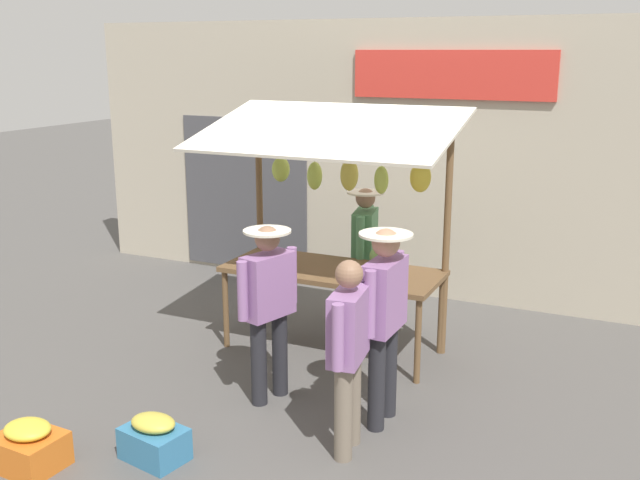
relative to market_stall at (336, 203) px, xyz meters
name	(u,v)px	position (x,y,z in m)	size (l,w,h in m)	color
ground_plane	(332,349)	(0.02, 0.04, -1.55)	(40.00, 40.00, 0.00)	#514F4C
street_backdrop	(401,160)	(0.06, -2.15, 0.15)	(9.00, 0.30, 3.40)	#B2A893
market_stall	(336,203)	(0.00, 0.00, 0.00)	(2.50, 1.46, 2.50)	brown
vendor_with_sunhat	(365,247)	(-0.04, -0.71, -0.63)	(0.41, 0.67, 1.58)	navy
shopper_with_ponytail	(268,300)	(0.07, 1.29, -0.62)	(0.41, 0.66, 1.59)	#232328
shopper_in_striped_shirt	(348,345)	(-0.90, 1.81, -0.67)	(0.28, 0.67, 1.54)	#726656
shopper_with_shopping_bag	(384,310)	(-0.98, 1.27, -0.57)	(0.43, 0.71, 1.67)	#232328
produce_crate_near	(154,439)	(0.39, 2.55, -1.39)	(0.53, 0.42, 0.36)	teal
produce_crate_side	(29,447)	(1.16, 3.03, -1.38)	(0.50, 0.43, 0.37)	#D1661E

